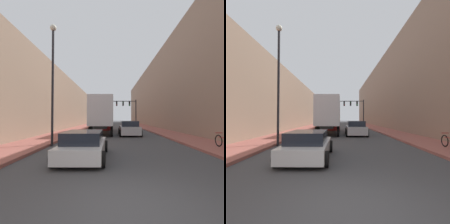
# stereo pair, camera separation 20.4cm
# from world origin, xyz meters

# --- Properties ---
(ground_plane) EXTENTS (200.00, 200.00, 0.00)m
(ground_plane) POSITION_xyz_m (0.00, 0.00, 0.00)
(ground_plane) COLOR #424244
(sidewalk_right) EXTENTS (3.04, 80.00, 0.15)m
(sidewalk_right) POSITION_xyz_m (6.13, 30.00, 0.07)
(sidewalk_right) COLOR #9E564C
(sidewalk_right) RESTS_ON ground
(sidewalk_left) EXTENTS (3.04, 80.00, 0.15)m
(sidewalk_left) POSITION_xyz_m (-6.13, 30.00, 0.07)
(sidewalk_left) COLOR #9E564C
(sidewalk_left) RESTS_ON ground
(building_right) EXTENTS (6.00, 80.00, 13.35)m
(building_right) POSITION_xyz_m (10.65, 30.00, 6.67)
(building_right) COLOR #997A66
(building_right) RESTS_ON ground
(building_left) EXTENTS (6.00, 80.00, 8.69)m
(building_left) POSITION_xyz_m (-10.65, 30.00, 4.35)
(building_left) COLOR #846B56
(building_left) RESTS_ON ground
(semi_truck) EXTENTS (2.51, 11.38, 4.16)m
(semi_truck) POSITION_xyz_m (-1.56, 18.44, 2.33)
(semi_truck) COLOR silver
(semi_truck) RESTS_ON ground
(sedan_car) EXTENTS (2.13, 4.34, 1.29)m
(sedan_car) POSITION_xyz_m (-1.74, 4.64, 0.62)
(sedan_car) COLOR silver
(sedan_car) RESTS_ON ground
(suv_car) EXTENTS (2.22, 4.61, 1.56)m
(suv_car) POSITION_xyz_m (1.44, 15.26, 0.75)
(suv_car) COLOR #B7B7BC
(suv_car) RESTS_ON ground
(traffic_signal_gantry) EXTENTS (5.33, 0.35, 5.54)m
(traffic_signal_gantry) POSITION_xyz_m (2.98, 31.82, 3.95)
(traffic_signal_gantry) COLOR black
(traffic_signal_gantry) RESTS_ON ground
(street_lamp) EXTENTS (0.44, 0.44, 8.32)m
(street_lamp) POSITION_xyz_m (-4.46, 8.14, 5.19)
(street_lamp) COLOR black
(street_lamp) RESTS_ON ground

